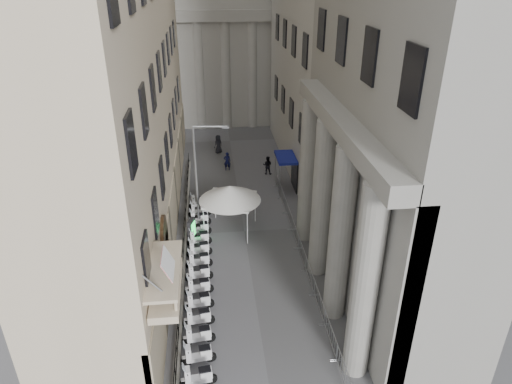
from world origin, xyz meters
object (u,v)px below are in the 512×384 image
street_lamp (200,168)px  pedestrian_b (267,165)px  info_kiosk (192,231)px  pedestrian_a (227,161)px  security_tent (224,191)px

street_lamp → pedestrian_b: bearing=59.9°
info_kiosk → pedestrian_a: 12.82m
security_tent → info_kiosk: security_tent is taller
pedestrian_b → info_kiosk: bearing=75.7°
pedestrian_a → info_kiosk: bearing=76.2°
street_lamp → pedestrian_b: size_ratio=4.43×
info_kiosk → pedestrian_a: size_ratio=1.06×
info_kiosk → pedestrian_a: (3.09, 12.44, -0.07)m
info_kiosk → security_tent: bearing=58.1°
street_lamp → pedestrian_a: size_ratio=4.31×
pedestrian_a → pedestrian_b: (3.67, -1.29, -0.02)m
pedestrian_b → street_lamp: bearing=72.0°
pedestrian_a → street_lamp: bearing=76.8°
street_lamp → pedestrian_b: 11.15m
security_tent → pedestrian_a: security_tent is taller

